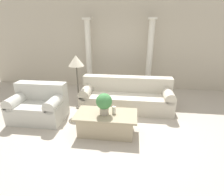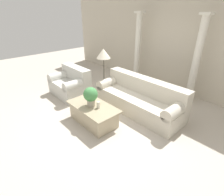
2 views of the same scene
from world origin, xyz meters
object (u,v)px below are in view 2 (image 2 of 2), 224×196
(loveseat, at_px, (71,84))
(potted_plant, at_px, (91,95))
(floor_lamp, at_px, (103,56))
(coffee_table, at_px, (93,114))
(sofa_long, at_px, (139,99))

(loveseat, bearing_deg, potted_plant, -14.66)
(loveseat, height_order, floor_lamp, floor_lamp)
(potted_plant, height_order, floor_lamp, floor_lamp)
(coffee_table, distance_m, potted_plant, 0.48)
(sofa_long, relative_size, floor_lamp, 1.67)
(potted_plant, bearing_deg, sofa_long, 72.46)
(potted_plant, bearing_deg, loveseat, 165.34)
(loveseat, xyz_separation_m, potted_plant, (1.69, -0.44, 0.35))
(loveseat, distance_m, coffee_table, 1.79)
(sofa_long, xyz_separation_m, floor_lamp, (-1.31, -0.11, 0.92))
(floor_lamp, bearing_deg, loveseat, -137.87)
(loveseat, relative_size, coffee_table, 0.97)
(potted_plant, distance_m, floor_lamp, 1.57)
(coffee_table, bearing_deg, potted_plant, -151.23)
(sofa_long, height_order, loveseat, same)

